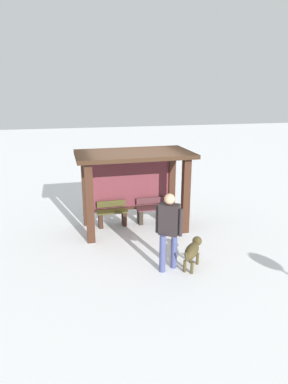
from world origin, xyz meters
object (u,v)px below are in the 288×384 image
(bus_shelter, at_px, (133,172))
(person_walking, at_px, (169,226))
(bench_left_inside, at_px, (112,215))
(bench_center_inside, at_px, (151,212))
(dog, at_px, (193,250))

(bus_shelter, height_order, person_walking, bus_shelter)
(bus_shelter, xyz_separation_m, person_walking, (0.22, -2.68, -0.61))
(bench_left_inside, bearing_deg, bench_center_inside, 0.09)
(dog, bearing_deg, bench_center_inside, 93.66)
(bench_left_inside, bearing_deg, dog, -64.10)
(person_walking, bearing_deg, bench_center_inside, 82.20)
(person_walking, distance_m, dog, 0.87)
(bench_center_inside, xyz_separation_m, dog, (0.19, -2.90, 0.09))
(bus_shelter, bearing_deg, bench_left_inside, 162.05)
(bus_shelter, height_order, bench_center_inside, bus_shelter)
(person_walking, height_order, dog, person_walking)
(bus_shelter, distance_m, person_walking, 2.76)
(person_walking, bearing_deg, bench_left_inside, 106.07)
(bus_shelter, distance_m, bench_left_inside, 1.49)
(bus_shelter, relative_size, dog, 3.84)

